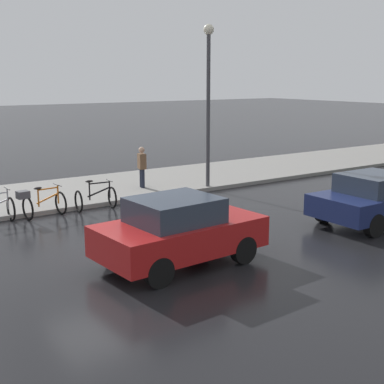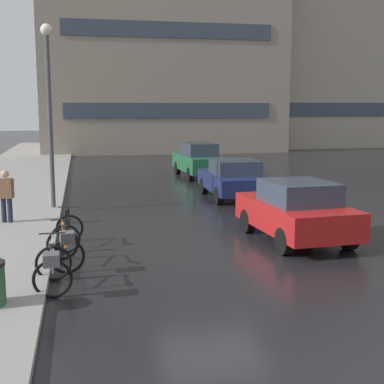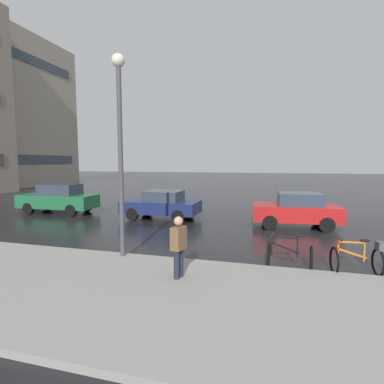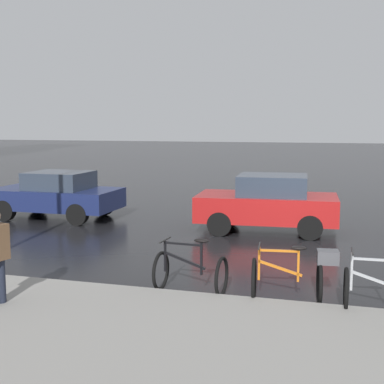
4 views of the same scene
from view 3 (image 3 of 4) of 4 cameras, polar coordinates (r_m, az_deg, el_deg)
ground_plane at (r=12.23m, az=24.03°, el=-8.65°), size 140.00×140.00×0.00m
bicycle_second at (r=9.06m, az=29.69°, el=-10.67°), size 0.85×1.43×0.96m
bicycle_third at (r=8.82m, az=18.05°, el=-11.30°), size 0.77×1.22×0.99m
car_red at (r=14.33m, az=19.24°, el=-3.20°), size 2.13×3.85×1.56m
car_navy at (r=15.59m, az=-5.77°, el=-2.38°), size 1.98×3.92×1.45m
car_green at (r=18.85m, az=-24.08°, el=-1.15°), size 1.86×4.46×1.68m
pedestrian at (r=7.32m, az=-2.58°, el=-10.22°), size 0.45×0.33×1.64m
streetlamp at (r=9.02m, az=-13.56°, el=11.05°), size 0.38×0.38×5.97m
building_facade_side at (r=42.84m, az=-32.04°, el=12.90°), size 16.83×7.48×17.78m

